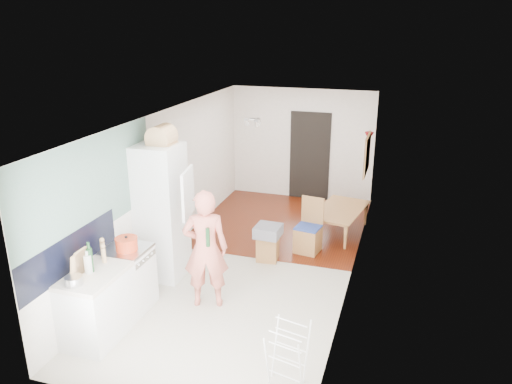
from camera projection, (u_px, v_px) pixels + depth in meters
The scene contains 32 objects.
room_shell at pixel (254, 194), 8.01m from camera, with size 3.20×7.00×2.50m, color white, non-canonical shape.
floor at pixel (255, 264), 8.42m from camera, with size 3.20×7.00×0.01m, color #C0B5A2.
wood_floor_overlay at pixel (282, 223), 10.09m from camera, with size 3.20×3.30×0.01m, color #581B07.
sage_wall_panel at pixel (91, 187), 6.46m from camera, with size 0.02×3.00×1.30m, color slate.
tile_splashback at pixel (71, 253), 6.19m from camera, with size 0.02×1.90×0.50m, color black.
doorway_recess at pixel (310, 156), 11.18m from camera, with size 0.90×0.04×2.00m, color black.
base_cabinet at pixel (97, 307), 6.35m from camera, with size 0.60×0.90×0.86m, color white.
worktop at pixel (93, 275), 6.20m from camera, with size 0.62×0.92×0.06m, color beige.
range_cooker at pixel (128, 279), 7.02m from camera, with size 0.60×0.60×0.88m, color white.
cooker_top at pixel (125, 250), 6.87m from camera, with size 0.60×0.60×0.04m, color #B8B8BB.
fridge_housing at pixel (161, 212), 7.72m from camera, with size 0.66×0.66×2.15m, color white.
fridge_door at pixel (188, 193), 7.13m from camera, with size 0.56×0.04×0.70m, color white.
fridge_interior at pixel (178, 185), 7.48m from camera, with size 0.02×0.52×0.66m, color white.
pinboard at pixel (367, 154), 9.18m from camera, with size 0.03×0.90×0.70m, color tan.
pinboard_frame at pixel (366, 154), 9.19m from camera, with size 0.01×0.94×0.74m, color #A66E3B.
wall_sconce at pixel (369, 136), 9.71m from camera, with size 0.18×0.18×0.16m, color maroon.
person at pixel (205, 239), 6.91m from camera, with size 0.75×0.49×2.05m, color #D86E5D.
dining_table at pixel (341, 223), 9.54m from camera, with size 1.22×0.68×0.43m, color #A66E3B.
dining_chair at pixel (308, 226), 8.69m from camera, with size 0.41×0.41×0.97m, color #A66E3B, non-canonical shape.
stool at pixel (268, 247), 8.50m from camera, with size 0.34×0.34×0.45m, color #A66E3B, non-canonical shape.
grey_drape at pixel (268, 231), 8.36m from camera, with size 0.42×0.42×0.19m, color slate.
drying_rack at pixel (288, 357), 5.50m from camera, with size 0.39×0.35×0.76m, color white, non-canonical shape.
bread_bin at pixel (162, 137), 7.38m from camera, with size 0.39×0.37×0.21m, color tan, non-canonical shape.
red_casserole at pixel (127, 244), 6.79m from camera, with size 0.31×0.31×0.18m, color red.
steel_pan at pixel (74, 281), 5.90m from camera, with size 0.21×0.21×0.11m, color #B8B8BB.
held_bottle at pixel (208, 237), 6.69m from camera, with size 0.06×0.06×0.26m, color #173D1D.
bottle_a at pixel (90, 260), 6.18m from camera, with size 0.07×0.07×0.32m, color #173D1D.
bottle_b at pixel (90, 259), 6.20m from camera, with size 0.07×0.07×0.31m, color #173D1D.
bottle_c at pixel (88, 264), 6.16m from camera, with size 0.10×0.10×0.24m, color beige.
pepper_mill_front at pixel (104, 255), 6.43m from camera, with size 0.06×0.06×0.20m, color tan.
pepper_mill_back at pixel (103, 250), 6.55m from camera, with size 0.06×0.06×0.22m, color tan.
chopping_boards at pixel (80, 263), 6.07m from camera, with size 0.04×0.26×0.35m, color tan, non-canonical shape.
Camera 1 is at (2.28, -7.21, 3.90)m, focal length 35.00 mm.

